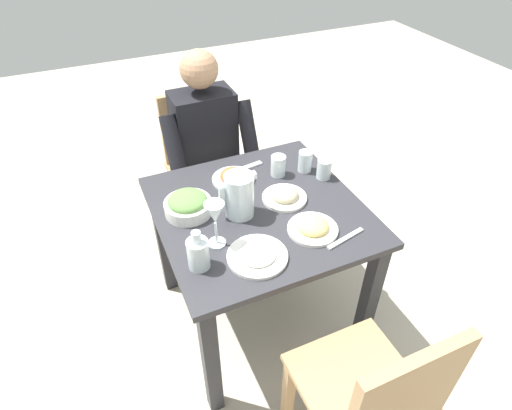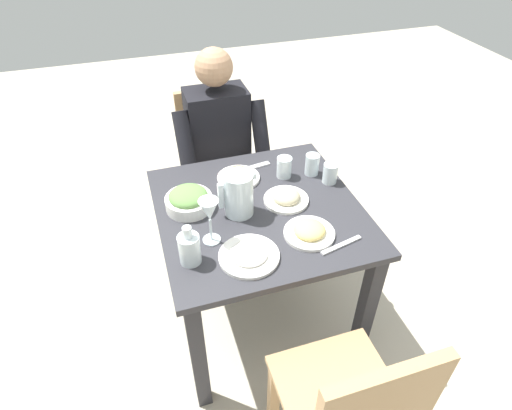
# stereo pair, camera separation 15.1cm
# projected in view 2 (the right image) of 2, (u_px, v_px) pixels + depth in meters

# --- Properties ---
(ground_plane) EXTENTS (8.00, 8.00, 0.00)m
(ground_plane) POSITION_uv_depth(u_px,v_px,m) (259.00, 312.00, 2.26)
(ground_plane) COLOR #B7AD99
(dining_table) EXTENTS (0.85, 0.85, 0.71)m
(dining_table) POSITION_uv_depth(u_px,v_px,m) (259.00, 230.00, 1.89)
(dining_table) COLOR #2D2D33
(dining_table) RESTS_ON ground_plane
(chair_near) EXTENTS (0.40, 0.40, 0.87)m
(chair_near) POSITION_uv_depth(u_px,v_px,m) (215.00, 156.00, 2.53)
(chair_near) COLOR tan
(chair_near) RESTS_ON ground_plane
(chair_far) EXTENTS (0.40, 0.40, 0.87)m
(chair_far) POSITION_uv_depth(u_px,v_px,m) (352.00, 408.00, 1.37)
(chair_far) COLOR tan
(chair_far) RESTS_ON ground_plane
(diner_near) EXTENTS (0.48, 0.53, 1.17)m
(diner_near) POSITION_uv_depth(u_px,v_px,m) (223.00, 152.00, 2.29)
(diner_near) COLOR black
(diner_near) RESTS_ON ground_plane
(water_pitcher) EXTENTS (0.16, 0.12, 0.19)m
(water_pitcher) POSITION_uv_depth(u_px,v_px,m) (239.00, 195.00, 1.72)
(water_pitcher) COLOR silver
(water_pitcher) RESTS_ON dining_table
(salad_bowl) EXTENTS (0.20, 0.20, 0.09)m
(salad_bowl) POSITION_uv_depth(u_px,v_px,m) (189.00, 200.00, 1.79)
(salad_bowl) COLOR white
(salad_bowl) RESTS_ON dining_table
(plate_rice_curry) EXTENTS (0.20, 0.20, 0.06)m
(plate_rice_curry) POSITION_uv_depth(u_px,v_px,m) (238.00, 176.00, 1.96)
(plate_rice_curry) COLOR white
(plate_rice_curry) RESTS_ON dining_table
(plate_beans) EXTENTS (0.19, 0.19, 0.06)m
(plate_beans) POSITION_uv_depth(u_px,v_px,m) (286.00, 198.00, 1.83)
(plate_beans) COLOR white
(plate_beans) RESTS_ON dining_table
(plate_yoghurt) EXTENTS (0.23, 0.23, 0.04)m
(plate_yoghurt) POSITION_uv_depth(u_px,v_px,m) (249.00, 255.00, 1.58)
(plate_yoghurt) COLOR white
(plate_yoghurt) RESTS_ON dining_table
(plate_fries) EXTENTS (0.20, 0.20, 0.05)m
(plate_fries) POSITION_uv_depth(u_px,v_px,m) (309.00, 231.00, 1.67)
(plate_fries) COLOR white
(plate_fries) RESTS_ON dining_table
(water_glass_near_right) EXTENTS (0.06, 0.06, 0.10)m
(water_glass_near_right) POSITION_uv_depth(u_px,v_px,m) (312.00, 164.00, 1.98)
(water_glass_near_right) COLOR silver
(water_glass_near_right) RESTS_ON dining_table
(water_glass_far_right) EXTENTS (0.07, 0.07, 0.10)m
(water_glass_far_right) POSITION_uv_depth(u_px,v_px,m) (284.00, 167.00, 1.96)
(water_glass_far_right) COLOR silver
(water_glass_far_right) RESTS_ON dining_table
(water_glass_center) EXTENTS (0.07, 0.07, 0.09)m
(water_glass_center) POSITION_uv_depth(u_px,v_px,m) (330.00, 173.00, 1.93)
(water_glass_center) COLOR silver
(water_glass_center) RESTS_ON dining_table
(wine_glass) EXTENTS (0.08, 0.08, 0.20)m
(wine_glass) POSITION_uv_depth(u_px,v_px,m) (209.00, 212.00, 1.57)
(wine_glass) COLOR silver
(wine_glass) RESTS_ON dining_table
(oil_carafe) EXTENTS (0.08, 0.08, 0.16)m
(oil_carafe) POSITION_uv_depth(u_px,v_px,m) (190.00, 250.00, 1.54)
(oil_carafe) COLOR silver
(oil_carafe) RESTS_ON dining_table
(fork_near) EXTENTS (0.17, 0.05, 0.01)m
(fork_near) POSITION_uv_depth(u_px,v_px,m) (253.00, 167.00, 2.04)
(fork_near) COLOR silver
(fork_near) RESTS_ON dining_table
(knife_near) EXTENTS (0.18, 0.06, 0.01)m
(knife_near) POSITION_uv_depth(u_px,v_px,m) (341.00, 245.00, 1.63)
(knife_near) COLOR silver
(knife_near) RESTS_ON dining_table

